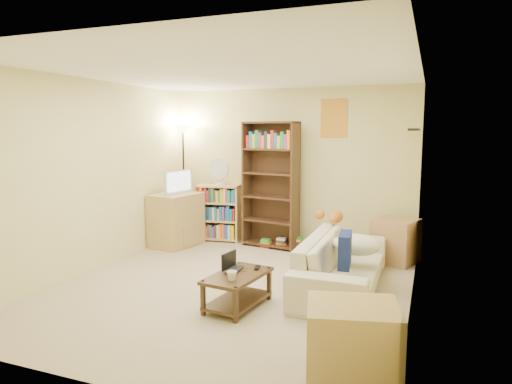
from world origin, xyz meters
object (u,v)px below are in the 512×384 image
tabby_cat (333,217)px  side_table (395,241)px  mug (232,276)px  sofa (342,263)px  tall_bookshelf (270,182)px  floor_lamp (183,148)px  television (175,182)px  tv_stand (176,220)px  coffee_table (238,287)px  desk_fan (219,171)px  short_bookshelf (218,213)px  end_cabinet (352,341)px  laptop (238,270)px

tabby_cat → side_table: tabby_cat is taller
tabby_cat → mug: 2.09m
sofa → tall_bookshelf: size_ratio=1.06×
sofa → floor_lamp: 3.63m
mug → television: size_ratio=0.18×
tv_stand → floor_lamp: 1.26m
tabby_cat → television: size_ratio=0.73×
coffee_table → television: 2.92m
floor_lamp → tabby_cat: bearing=-16.2°
coffee_table → desk_fan: 3.05m
coffee_table → short_bookshelf: 2.97m
mug → short_bookshelf: bearing=118.3°
coffee_table → short_bookshelf: bearing=127.3°
desk_fan → floor_lamp: bearing=176.3°
tall_bookshelf → desk_fan: tall_bookshelf is taller
mug → end_cabinet: bearing=-29.1°
mug → tall_bookshelf: tall_bookshelf is taller
coffee_table → side_table: (1.41, 2.30, 0.09)m
laptop → desk_fan: desk_fan is taller
tv_stand → floor_lamp: bearing=116.5°
laptop → desk_fan: size_ratio=0.72×
sofa → desk_fan: (-2.33, 1.55, 0.87)m
tv_stand → desk_fan: (0.53, 0.50, 0.75)m
tabby_cat → floor_lamp: 2.98m
tabby_cat → sofa: bearing=-70.8°
side_table → floor_lamp: bearing=175.6°
side_table → tall_bookshelf: bearing=174.9°
tabby_cat → floor_lamp: floor_lamp is taller
coffee_table → laptop: size_ratio=2.67×
laptop → television: 2.80m
desk_fan → short_bookshelf: bearing=139.0°
mug → short_bookshelf: (-1.50, 2.78, 0.06)m
mug → end_cabinet: (1.31, -0.73, -0.13)m
mug → desk_fan: bearing=117.8°
side_table → tabby_cat: bearing=-145.9°
mug → desk_fan: 3.18m
sofa → desk_fan: desk_fan is taller
end_cabinet → coffee_table: bearing=145.0°
tall_bookshelf → short_bookshelf: 1.12m
laptop → end_cabinet: bearing=-131.8°
sofa → television: (-2.86, 1.05, 0.72)m
tall_bookshelf → short_bookshelf: size_ratio=2.10×
tabby_cat → end_cabinet: (0.71, -2.71, -0.41)m
television → coffee_table: bearing=-126.0°
coffee_table → laptop: laptop is taller
mug → side_table: side_table is taller
laptop → floor_lamp: size_ratio=0.17×
side_table → short_bookshelf: bearing=174.7°
tv_stand → desk_fan: bearing=53.4°
tv_stand → floor_lamp: floor_lamp is taller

